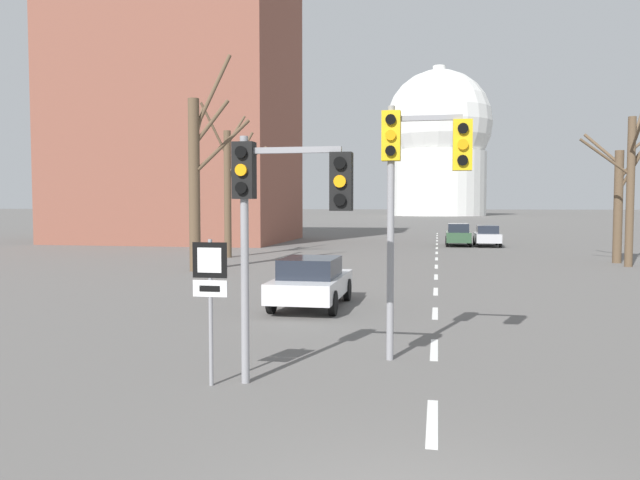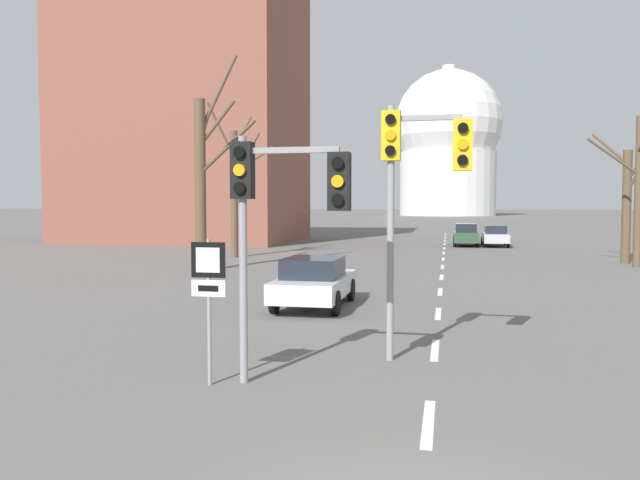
{
  "view_description": "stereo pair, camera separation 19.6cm",
  "coord_description": "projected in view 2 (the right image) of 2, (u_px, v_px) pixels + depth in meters",
  "views": [
    {
      "loc": [
        0.05,
        -5.53,
        3.08
      ],
      "look_at": [
        -2.26,
        6.68,
        2.37
      ],
      "focal_mm": 35.0,
      "sensor_mm": 36.0,
      "label": 1
    },
    {
      "loc": [
        0.24,
        -5.49,
        3.08
      ],
      "look_at": [
        -2.26,
        6.68,
        2.37
      ],
      "focal_mm": 35.0,
      "sensor_mm": 36.0,
      "label": 2
    }
  ],
  "objects": [
    {
      "name": "apartment_block_left",
      "position": [
        188.0,
        107.0,
        52.33
      ],
      "size": [
        18.0,
        14.0,
        22.49
      ],
      "primitive_type": "cube",
      "color": "brown",
      "rests_on": "ground_plane"
    },
    {
      "name": "lane_stripe_2",
      "position": [
        438.0,
        313.0,
        17.58
      ],
      "size": [
        0.16,
        2.0,
        0.01
      ],
      "primitive_type": "cube",
      "color": "silver",
      "rests_on": "ground_plane"
    },
    {
      "name": "lane_stripe_13",
      "position": [
        446.0,
        234.0,
        65.99
      ],
      "size": [
        0.16,
        2.0,
        0.01
      ],
      "primitive_type": "cube",
      "color": "silver",
      "rests_on": "ground_plane"
    },
    {
      "name": "lane_stripe_4",
      "position": [
        442.0,
        277.0,
        26.38
      ],
      "size": [
        0.16,
        2.0,
        0.01
      ],
      "primitive_type": "cube",
      "color": "silver",
      "rests_on": "ground_plane"
    },
    {
      "name": "traffic_signal_near_left",
      "position": [
        277.0,
        198.0,
        10.47
      ],
      "size": [
        2.03,
        0.34,
        4.23
      ],
      "color": "gray",
      "rests_on": "ground_plane"
    },
    {
      "name": "lane_stripe_12",
      "position": [
        445.0,
        236.0,
        61.59
      ],
      "size": [
        0.16,
        2.0,
        0.01
      ],
      "primitive_type": "cube",
      "color": "silver",
      "rests_on": "ground_plane"
    },
    {
      "name": "lane_stripe_0",
      "position": [
        428.0,
        423.0,
        8.78
      ],
      "size": [
        0.16,
        2.0,
        0.01
      ],
      "primitive_type": "cube",
      "color": "silver",
      "rests_on": "ground_plane"
    },
    {
      "name": "lane_stripe_1",
      "position": [
        435.0,
        350.0,
        13.18
      ],
      "size": [
        0.16,
        2.0,
        0.01
      ],
      "primitive_type": "cube",
      "color": "silver",
      "rests_on": "ground_plane"
    },
    {
      "name": "lane_stripe_3",
      "position": [
        440.0,
        292.0,
        21.98
      ],
      "size": [
        0.16,
        2.0,
        0.01
      ],
      "primitive_type": "cube",
      "color": "silver",
      "rests_on": "ground_plane"
    },
    {
      "name": "sedan_near_right",
      "position": [
        315.0,
        281.0,
        18.69
      ],
      "size": [
        1.95,
        4.45,
        1.5
      ],
      "color": "silver",
      "rests_on": "ground_plane"
    },
    {
      "name": "lane_stripe_10",
      "position": [
        445.0,
        241.0,
        52.79
      ],
      "size": [
        0.16,
        2.0,
        0.01
      ],
      "primitive_type": "cube",
      "color": "silver",
      "rests_on": "ground_plane"
    },
    {
      "name": "traffic_signal_centre_tall",
      "position": [
        415.0,
        169.0,
        12.02
      ],
      "size": [
        1.71,
        0.34,
        4.99
      ],
      "color": "gray",
      "rests_on": "ground_plane"
    },
    {
      "name": "lane_stripe_8",
      "position": [
        444.0,
        248.0,
        43.99
      ],
      "size": [
        0.16,
        2.0,
        0.01
      ],
      "primitive_type": "cube",
      "color": "silver",
      "rests_on": "ground_plane"
    },
    {
      "name": "bare_tree_right_far",
      "position": [
        627.0,
        201.0,
        32.4
      ],
      "size": [
        2.84,
        2.15,
        6.96
      ],
      "color": "brown",
      "rests_on": "ground_plane"
    },
    {
      "name": "lane_stripe_7",
      "position": [
        444.0,
        253.0,
        39.59
      ],
      "size": [
        0.16,
        2.0,
        0.01
      ],
      "primitive_type": "cube",
      "color": "silver",
      "rests_on": "ground_plane"
    },
    {
      "name": "route_sign_post",
      "position": [
        209.0,
        286.0,
        10.52
      ],
      "size": [
        0.6,
        0.08,
        2.49
      ],
      "color": "gray",
      "rests_on": "ground_plane"
    },
    {
      "name": "sedan_mid_centre",
      "position": [
        466.0,
        235.0,
        46.23
      ],
      "size": [
        1.82,
        4.41,
        1.67
      ],
      "color": "#2D4C33",
      "rests_on": "ground_plane"
    },
    {
      "name": "bare_tree_right_near",
      "position": [
        639.0,
        183.0,
        30.37
      ],
      "size": [
        4.51,
        4.55,
        8.11
      ],
      "color": "brown",
      "rests_on": "ground_plane"
    },
    {
      "name": "lane_stripe_11",
      "position": [
        445.0,
        238.0,
        57.19
      ],
      "size": [
        0.16,
        2.0,
        0.01
      ],
      "primitive_type": "cube",
      "color": "silver",
      "rests_on": "ground_plane"
    },
    {
      "name": "lane_stripe_5",
      "position": [
        442.0,
        267.0,
        30.79
      ],
      "size": [
        0.16,
        2.0,
        0.01
      ],
      "primitive_type": "cube",
      "color": "silver",
      "rests_on": "ground_plane"
    },
    {
      "name": "lane_stripe_6",
      "position": [
        443.0,
        259.0,
        35.19
      ],
      "size": [
        0.16,
        2.0,
        0.01
      ],
      "primitive_type": "cube",
      "color": "silver",
      "rests_on": "ground_plane"
    },
    {
      "name": "lane_stripe_9",
      "position": [
        445.0,
        244.0,
        48.39
      ],
      "size": [
        0.16,
        2.0,
        0.01
      ],
      "primitive_type": "cube",
      "color": "silver",
      "rests_on": "ground_plane"
    },
    {
      "name": "bare_tree_left_near",
      "position": [
        235.0,
        185.0,
        36.21
      ],
      "size": [
        3.64,
        3.26,
        8.89
      ],
      "color": "brown",
      "rests_on": "ground_plane"
    },
    {
      "name": "bare_tree_left_far",
      "position": [
        204.0,
        174.0,
        28.88
      ],
      "size": [
        2.67,
        3.32,
        10.11
      ],
      "color": "brown",
      "rests_on": "ground_plane"
    },
    {
      "name": "capitol_dome",
      "position": [
        448.0,
        143.0,
        174.04
      ],
      "size": [
        29.48,
        29.48,
        41.64
      ],
      "color": "silver",
      "rests_on": "ground_plane"
    },
    {
      "name": "sedan_near_left",
      "position": [
        495.0,
        236.0,
        45.74
      ],
      "size": [
        1.83,
        4.54,
        1.55
      ],
      "color": "#B7B7BC",
      "rests_on": "ground_plane"
    }
  ]
}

